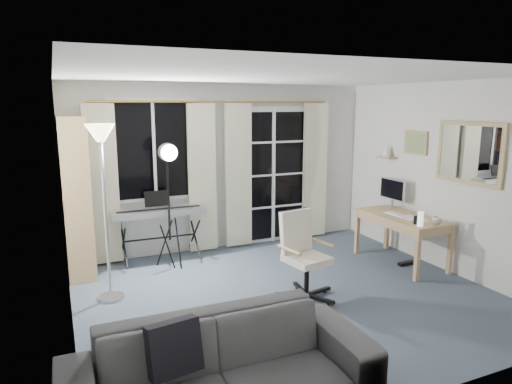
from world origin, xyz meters
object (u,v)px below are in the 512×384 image
Objects in this scene: office_chair at (301,247)px; desk at (402,221)px; mug at (437,219)px; monitor at (392,190)px; bookshelf at (73,200)px; keyboard_piano at (159,213)px; torchiere_lamp at (102,160)px; sofa at (222,356)px; studio_light at (168,167)px.

desk is (1.75, 0.37, 0.01)m from office_chair.
monitor is at bearing 84.18° from mug.
monitor reaches higher than mug.
bookshelf is 1.58× the size of keyboard_piano.
sofa is (0.50, -2.27, -1.12)m from torchiere_lamp.
mug is at bearing -80.11° from desk.
keyboard_piano is at bearing 51.68° from torchiere_lamp.
torchiere_lamp reaches higher than monitor.
torchiere_lamp reaches higher than office_chair.
office_chair is at bearing 46.67° from sofa.
desk is at bearing 31.16° from sofa.
desk is at bearing -19.98° from bookshelf.
torchiere_lamp is 1.51m from keyboard_piano.
torchiere_lamp is at bearing 179.46° from monitor.
keyboard_piano is 3.28m from monitor.
desk is at bearing -115.06° from monitor.
bookshelf is 1.21m from torchiere_lamp.
bookshelf is 1.25m from studio_light.
mug is 3.60m from sofa.
torchiere_lamp reaches higher than mug.
torchiere_lamp is at bearing 166.88° from mug.
desk is 3.73m from sofa.
mug is (0.10, -0.50, 0.14)m from desk.
mug is (-0.10, -0.95, -0.20)m from monitor.
studio_light is at bearing 152.61° from mug.
studio_light reaches higher than monitor.
bookshelf is at bearing 160.53° from studio_light.
keyboard_piano is 0.75× the size of studio_light.
sofa is at bearing -77.27° from bookshelf.
mug is (3.82, -0.89, -0.83)m from torchiere_lamp.
keyboard_piano is at bearing 86.12° from sofa.
monitor is at bearing 64.94° from desk.
sofa is (-3.22, -1.88, -0.16)m from desk.
sofa is (-0.27, -3.25, -0.26)m from keyboard_piano.
torchiere_lamp reaches higher than desk.
bookshelf is 1.59× the size of desk.
office_chair is at bearing 176.09° from mug.
monitor is at bearing -13.45° from bookshelf.
monitor is (1.95, 0.82, 0.34)m from office_chair.
bookshelf reaches higher than keyboard_piano.
office_chair reaches higher than desk.
studio_light is at bearing 37.63° from torchiere_lamp.
monitor is (3.07, -0.59, -0.43)m from studio_light.
desk is at bearing 1.51° from office_chair.
sofa is at bearing -151.07° from desk.
sofa is (-3.32, -1.38, -0.29)m from mug.
sofa is at bearing -147.07° from monitor.
torchiere_lamp is 1.15× the size of studio_light.
torchiere_lamp is at bearing -144.53° from studio_light.
bookshelf is at bearing 159.40° from desk.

